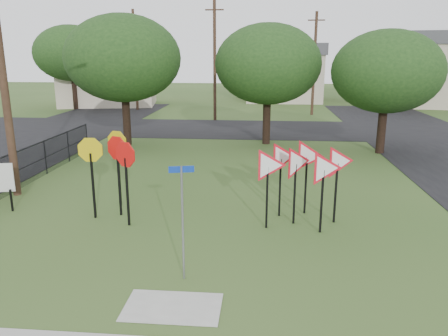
# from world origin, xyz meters

# --- Properties ---
(ground) EXTENTS (140.00, 140.00, 0.00)m
(ground) POSITION_xyz_m (0.00, 0.00, 0.00)
(ground) COLOR #2F4C1C
(street_far) EXTENTS (60.00, 8.00, 0.02)m
(street_far) POSITION_xyz_m (0.00, 20.00, 0.01)
(street_far) COLOR black
(street_far) RESTS_ON ground
(curb_pad) EXTENTS (2.00, 1.20, 0.02)m
(curb_pad) POSITION_xyz_m (0.00, -2.40, 0.01)
(curb_pad) COLOR #9B9B93
(curb_pad) RESTS_ON ground
(street_name_sign) EXTENTS (0.55, 0.15, 2.71)m
(street_name_sign) POSITION_xyz_m (0.02, -1.17, 1.57)
(street_name_sign) COLOR gray
(street_name_sign) RESTS_ON ground
(stop_sign_cluster) EXTENTS (2.04, 2.18, 2.63)m
(stop_sign_cluster) POSITION_xyz_m (-2.90, 2.73, 1.94)
(stop_sign_cluster) COLOR black
(stop_sign_cluster) RESTS_ON ground
(yield_sign_cluster) EXTENTS (3.15, 1.90, 2.49)m
(yield_sign_cluster) POSITION_xyz_m (2.99, 2.64, 1.83)
(yield_sign_cluster) COLOR black
(yield_sign_cluster) RESTS_ON ground
(utility_pole_main) EXTENTS (3.55, 0.33, 10.00)m
(utility_pole_main) POSITION_xyz_m (-7.24, 4.50, 5.21)
(utility_pole_main) COLOR #422C1E
(utility_pole_main) RESTS_ON ground
(far_pole_a) EXTENTS (1.40, 0.24, 9.00)m
(far_pole_a) POSITION_xyz_m (-2.00, 24.00, 4.60)
(far_pole_a) COLOR #422C1E
(far_pole_a) RESTS_ON ground
(far_pole_b) EXTENTS (1.40, 0.24, 8.50)m
(far_pole_b) POSITION_xyz_m (6.00, 28.00, 4.35)
(far_pole_b) COLOR #422C1E
(far_pole_b) RESTS_ON ground
(far_pole_c) EXTENTS (1.40, 0.24, 9.00)m
(far_pole_c) POSITION_xyz_m (-10.00, 30.00, 4.60)
(far_pole_c) COLOR #422C1E
(far_pole_c) RESTS_ON ground
(fence_run) EXTENTS (0.05, 11.55, 1.50)m
(fence_run) POSITION_xyz_m (-7.60, 6.25, 0.78)
(fence_run) COLOR black
(fence_run) RESTS_ON ground
(house_left) EXTENTS (10.58, 8.88, 7.20)m
(house_left) POSITION_xyz_m (-14.00, 34.00, 3.65)
(house_left) COLOR #BDB098
(house_left) RESTS_ON ground
(house_mid) EXTENTS (8.40, 8.40, 6.20)m
(house_mid) POSITION_xyz_m (4.00, 40.00, 3.15)
(house_mid) COLOR #BDB098
(house_mid) RESTS_ON ground
(house_right) EXTENTS (8.30, 8.30, 7.20)m
(house_right) POSITION_xyz_m (18.00, 36.00, 3.65)
(house_right) COLOR #BDB098
(house_right) RESTS_ON ground
(tree_near_left) EXTENTS (6.40, 6.40, 7.27)m
(tree_near_left) POSITION_xyz_m (-6.00, 14.00, 4.86)
(tree_near_left) COLOR black
(tree_near_left) RESTS_ON ground
(tree_near_mid) EXTENTS (6.00, 6.00, 6.80)m
(tree_near_mid) POSITION_xyz_m (2.00, 15.00, 4.54)
(tree_near_mid) COLOR black
(tree_near_mid) RESTS_ON ground
(tree_near_right) EXTENTS (5.60, 5.60, 6.33)m
(tree_near_right) POSITION_xyz_m (8.00, 13.00, 4.22)
(tree_near_right) COLOR black
(tree_near_right) RESTS_ON ground
(tree_far_left) EXTENTS (6.80, 6.80, 7.73)m
(tree_far_left) POSITION_xyz_m (-16.00, 30.00, 5.17)
(tree_far_left) COLOR black
(tree_far_left) RESTS_ON ground
(tree_far_right) EXTENTS (6.00, 6.00, 6.80)m
(tree_far_right) POSITION_xyz_m (14.00, 32.00, 4.54)
(tree_far_right) COLOR black
(tree_far_right) RESTS_ON ground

